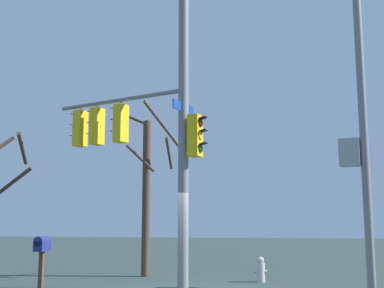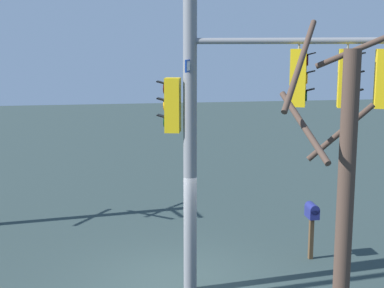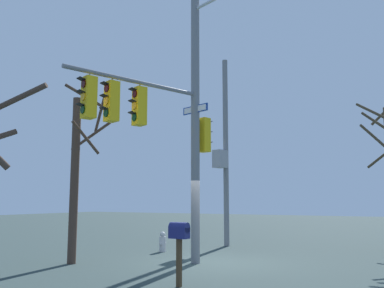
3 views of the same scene
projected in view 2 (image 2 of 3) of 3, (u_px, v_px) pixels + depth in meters
ground_plane at (177, 283)px, 12.10m from camera, size 80.00×80.00×0.00m
main_signal_pole_assembly at (237, 74)px, 10.85m from camera, size 4.82×4.44×8.66m
mailbox at (312, 215)px, 13.32m from camera, size 0.26×0.45×1.41m
bare_tree_across_street at (341, 200)px, 8.43m from camera, size 1.95×1.98×5.57m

